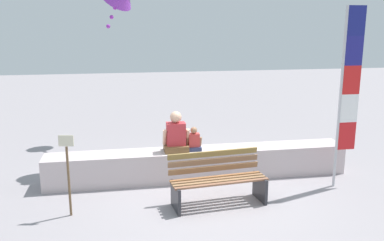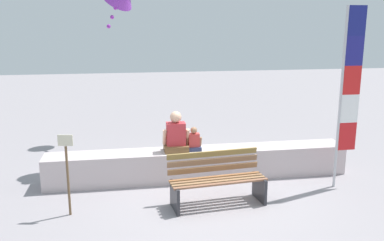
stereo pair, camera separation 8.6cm
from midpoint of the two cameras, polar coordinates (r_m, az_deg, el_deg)
ground_plane at (r=7.79m, az=1.96°, el=-10.10°), size 40.00×40.00×0.00m
seawall_ledge at (r=8.51m, az=0.70°, el=-5.89°), size 6.05×0.63×0.60m
park_bench at (r=7.33m, az=3.16°, el=-8.11°), size 1.71×0.78×0.88m
person_adult at (r=8.22m, az=-2.50°, el=-2.10°), size 0.52×0.38×0.80m
person_child at (r=8.31m, az=-0.04°, el=-2.83°), size 0.31×0.23×0.48m
flag_banner at (r=8.21m, az=20.12°, el=4.26°), size 0.40×0.05×3.38m
sign_post at (r=7.02m, az=-16.87°, el=-6.33°), size 0.24×0.07×1.36m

